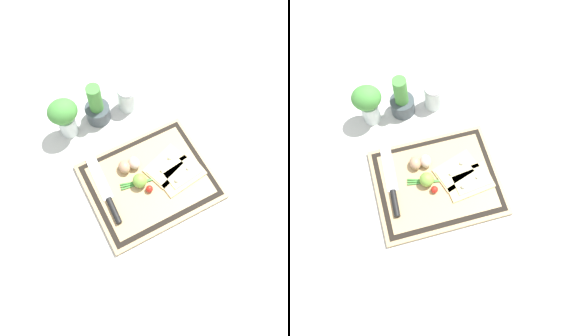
{
  "view_description": "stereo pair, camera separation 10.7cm",
  "coord_description": "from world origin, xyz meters",
  "views": [
    {
      "loc": [
        -0.23,
        -0.38,
        1.15
      ],
      "look_at": [
        0.0,
        0.05,
        0.04
      ],
      "focal_mm": 35.0,
      "sensor_mm": 36.0,
      "label": 1
    },
    {
      "loc": [
        -0.13,
        -0.42,
        1.15
      ],
      "look_at": [
        0.0,
        0.05,
        0.04
      ],
      "focal_mm": 35.0,
      "sensor_mm": 36.0,
      "label": 2
    }
  ],
  "objects": [
    {
      "name": "knife",
      "position": [
        -0.17,
        -0.0,
        0.03
      ],
      "size": [
        0.05,
        0.29,
        0.02
      ],
      "color": "silver",
      "rests_on": "cutting_board"
    },
    {
      "name": "scallion_bunch",
      "position": [
        0.02,
        -0.01,
        0.02
      ],
      "size": [
        0.26,
        0.09,
        0.01
      ],
      "color": "#47933D",
      "rests_on": "cutting_board"
    },
    {
      "name": "pizza_slice_near",
      "position": [
        0.11,
        -0.03,
        0.03
      ],
      "size": [
        0.18,
        0.13,
        0.02
      ],
      "color": "#DBBC7F",
      "rests_on": "cutting_board"
    },
    {
      "name": "pizza_slice_far",
      "position": [
        0.08,
        0.02,
        0.03
      ],
      "size": [
        0.19,
        0.15,
        0.02
      ],
      "color": "#DBBC7F",
      "rests_on": "cutting_board"
    },
    {
      "name": "herb_glass",
      "position": [
        -0.18,
        0.34,
        0.11
      ],
      "size": [
        0.11,
        0.1,
        0.19
      ],
      "color": "silver",
      "rests_on": "ground_plane"
    },
    {
      "name": "sauce_jar",
      "position": [
        0.08,
        0.34,
        0.05
      ],
      "size": [
        0.07,
        0.07,
        0.11
      ],
      "color": "silver",
      "rests_on": "ground_plane"
    },
    {
      "name": "egg_pink",
      "position": [
        -0.02,
        0.08,
        0.04
      ],
      "size": [
        0.04,
        0.05,
        0.04
      ],
      "primitive_type": "ellipsoid",
      "color": "beige",
      "rests_on": "cutting_board"
    },
    {
      "name": "ground_plane",
      "position": [
        0.0,
        0.0,
        0.0
      ],
      "size": [
        6.0,
        6.0,
        0.0
      ],
      "primitive_type": "plane",
      "color": "silver"
    },
    {
      "name": "egg_brown",
      "position": [
        -0.06,
        0.08,
        0.04
      ],
      "size": [
        0.04,
        0.05,
        0.04
      ],
      "primitive_type": "ellipsoid",
      "color": "tan",
      "rests_on": "cutting_board"
    },
    {
      "name": "cherry_tomato_red",
      "position": [
        -0.02,
        -0.03,
        0.03
      ],
      "size": [
        0.03,
        0.03,
        0.03
      ],
      "primitive_type": "sphere",
      "color": "red",
      "rests_on": "cutting_board"
    },
    {
      "name": "herb_pot",
      "position": [
        -0.05,
        0.35,
        0.07
      ],
      "size": [
        0.1,
        0.1,
        0.19
      ],
      "color": "#3D474C",
      "rests_on": "ground_plane"
    },
    {
      "name": "cutting_board",
      "position": [
        0.0,
        0.0,
        0.01
      ],
      "size": [
        0.46,
        0.38,
        0.02
      ],
      "color": "tan",
      "rests_on": "ground_plane"
    },
    {
      "name": "lime",
      "position": [
        -0.04,
        0.01,
        0.05
      ],
      "size": [
        0.05,
        0.05,
        0.05
      ],
      "primitive_type": "sphere",
      "color": "#7FB742",
      "rests_on": "cutting_board"
    }
  ]
}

